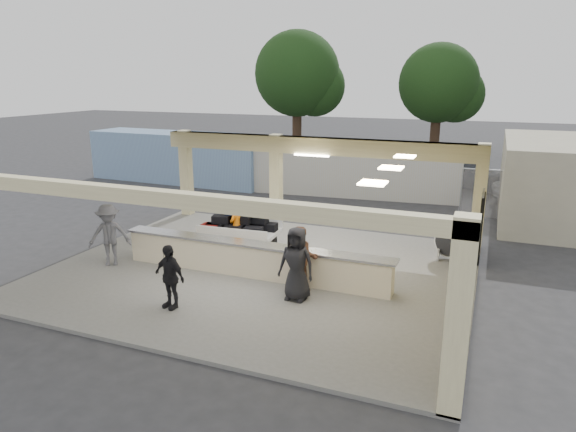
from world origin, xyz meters
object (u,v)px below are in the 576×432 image
at_px(luggage_cart, 240,226).
at_px(car_dark, 463,175).
at_px(car_white_a, 553,192).
at_px(baggage_counter, 252,259).
at_px(container_white, 338,168).
at_px(passenger_d, 296,264).
at_px(container_blue, 179,157).
at_px(passenger_c, 109,235).
at_px(passenger_b, 169,276).
at_px(drum_fan, 450,242).
at_px(baggage_handler, 237,226).
at_px(passenger_a, 302,259).

height_order(luggage_cart, car_dark, luggage_cart).
xyz_separation_m(luggage_cart, car_white_a, (10.13, 10.63, -0.19)).
distance_m(baggage_counter, container_white, 11.93).
xyz_separation_m(passenger_d, container_blue, (-11.73, 12.52, 0.28)).
distance_m(passenger_c, container_blue, 13.53).
xyz_separation_m(baggage_counter, luggage_cart, (-1.41, 1.98, 0.29)).
bearing_deg(car_white_a, car_dark, 35.54).
relative_size(baggage_counter, passenger_b, 5.06).
relative_size(baggage_counter, container_blue, 0.80).
bearing_deg(baggage_counter, passenger_c, -169.57).
height_order(car_dark, container_white, container_white).
height_order(luggage_cart, drum_fan, luggage_cart).
relative_size(baggage_handler, container_white, 0.15).
bearing_deg(passenger_c, luggage_cart, 8.83).
bearing_deg(container_blue, car_white_a, 5.49).
height_order(drum_fan, passenger_b, passenger_b).
height_order(passenger_b, passenger_c, passenger_c).
relative_size(passenger_b, passenger_c, 0.86).
height_order(baggage_handler, car_dark, baggage_handler).
xyz_separation_m(luggage_cart, passenger_c, (-2.95, -2.78, 0.17)).
bearing_deg(luggage_cart, passenger_d, -47.62).
bearing_deg(passenger_c, container_blue, 80.18).
bearing_deg(drum_fan, passenger_d, -93.90).
bearing_deg(baggage_handler, drum_fan, 109.58).
xyz_separation_m(luggage_cart, container_white, (0.41, 9.89, 0.39)).
height_order(passenger_a, car_dark, passenger_a).
xyz_separation_m(passenger_b, container_blue, (-9.04, 14.14, 0.42)).
bearing_deg(container_white, luggage_cart, -97.41).
relative_size(luggage_cart, passenger_c, 1.34).
relative_size(passenger_d, car_dark, 0.45).
bearing_deg(baggage_counter, passenger_b, -109.98).
relative_size(luggage_cart, drum_fan, 2.31).
bearing_deg(passenger_c, container_white, 40.67).
bearing_deg(passenger_a, drum_fan, 28.09).
distance_m(drum_fan, passenger_c, 10.39).
bearing_deg(baggage_handler, passenger_a, 58.73).
distance_m(passenger_a, car_white_a, 14.88).
relative_size(baggage_handler, passenger_b, 1.06).
height_order(baggage_counter, luggage_cart, luggage_cart).
bearing_deg(baggage_counter, luggage_cart, 125.45).
bearing_deg(container_white, baggage_counter, -90.23).
height_order(luggage_cart, passenger_d, passenger_d).
distance_m(passenger_c, car_white_a, 18.73).
bearing_deg(drum_fan, passenger_b, -101.77).
bearing_deg(passenger_b, baggage_handler, 109.03).
relative_size(baggage_handler, passenger_d, 0.90).
height_order(passenger_b, container_blue, container_blue).
distance_m(baggage_counter, container_blue, 15.25).
bearing_deg(car_white_a, baggage_counter, 124.95).
relative_size(luggage_cart, container_blue, 0.25).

